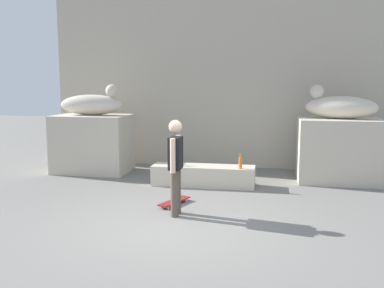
{
  "coord_description": "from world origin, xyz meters",
  "views": [
    {
      "loc": [
        1.44,
        -6.6,
        2.32
      ],
      "look_at": [
        -0.06,
        1.61,
        1.1
      ],
      "focal_mm": 40.19,
      "sensor_mm": 36.0,
      "label": 1
    }
  ],
  "objects_px": {
    "skateboard": "(174,201)",
    "statue_reclining_left": "(93,104)",
    "bottle_orange": "(240,163)",
    "bottle_blue": "(177,161)",
    "skater": "(176,163)",
    "statue_reclining_right": "(340,106)"
  },
  "relations": [
    {
      "from": "statue_reclining_left",
      "to": "bottle_orange",
      "type": "xyz_separation_m",
      "value": [
        3.84,
        -1.16,
        -1.16
      ]
    },
    {
      "from": "statue_reclining_left",
      "to": "skateboard",
      "type": "xyz_separation_m",
      "value": [
        2.69,
        -2.58,
        -1.69
      ]
    },
    {
      "from": "skateboard",
      "to": "bottle_orange",
      "type": "bearing_deg",
      "value": -16.03
    },
    {
      "from": "statue_reclining_left",
      "to": "bottle_blue",
      "type": "relative_size",
      "value": 6.12
    },
    {
      "from": "statue_reclining_left",
      "to": "skater",
      "type": "height_order",
      "value": "statue_reclining_left"
    },
    {
      "from": "skater",
      "to": "skateboard",
      "type": "relative_size",
      "value": 2.05
    },
    {
      "from": "statue_reclining_right",
      "to": "bottle_orange",
      "type": "distance_m",
      "value": 2.72
    },
    {
      "from": "statue_reclining_right",
      "to": "bottle_orange",
      "type": "xyz_separation_m",
      "value": [
        -2.17,
        -1.17,
        -1.16
      ]
    },
    {
      "from": "bottle_orange",
      "to": "bottle_blue",
      "type": "distance_m",
      "value": 1.43
    },
    {
      "from": "skater",
      "to": "bottle_blue",
      "type": "bearing_deg",
      "value": 11.08
    },
    {
      "from": "skateboard",
      "to": "statue_reclining_left",
      "type": "bearing_deg",
      "value": 69.14
    },
    {
      "from": "statue_reclining_right",
      "to": "skater",
      "type": "xyz_separation_m",
      "value": [
        -3.15,
        -3.19,
        -0.83
      ]
    },
    {
      "from": "bottle_orange",
      "to": "bottle_blue",
      "type": "bearing_deg",
      "value": 174.94
    },
    {
      "from": "skateboard",
      "to": "bottle_blue",
      "type": "height_order",
      "value": "bottle_blue"
    },
    {
      "from": "statue_reclining_left",
      "to": "skateboard",
      "type": "bearing_deg",
      "value": -47.31
    },
    {
      "from": "statue_reclining_left",
      "to": "bottle_orange",
      "type": "relative_size",
      "value": 5.03
    },
    {
      "from": "skateboard",
      "to": "bottle_blue",
      "type": "relative_size",
      "value": 3.05
    },
    {
      "from": "statue_reclining_left",
      "to": "bottle_orange",
      "type": "bearing_deg",
      "value": -20.42
    },
    {
      "from": "statue_reclining_left",
      "to": "bottle_blue",
      "type": "xyz_separation_m",
      "value": [
        2.42,
        -1.04,
        -1.19
      ]
    },
    {
      "from": "skateboard",
      "to": "bottle_orange",
      "type": "height_order",
      "value": "bottle_orange"
    },
    {
      "from": "skateboard",
      "to": "bottle_orange",
      "type": "relative_size",
      "value": 2.51
    },
    {
      "from": "statue_reclining_right",
      "to": "skateboard",
      "type": "xyz_separation_m",
      "value": [
        -3.31,
        -2.58,
        -1.69
      ]
    }
  ]
}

